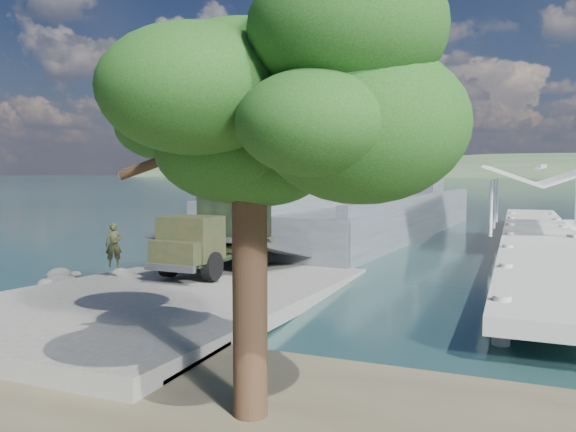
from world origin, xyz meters
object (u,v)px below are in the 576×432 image
at_px(landing_craft, 364,222).
at_px(soldier, 114,254).
at_px(overhang_tree, 234,119).
at_px(pier, 538,225).
at_px(military_truck, 222,231).

xyz_separation_m(landing_craft, soldier, (-4.54, -23.89, 0.50)).
bearing_deg(landing_craft, overhang_tree, -74.50).
height_order(pier, military_truck, pier).
distance_m(landing_craft, military_truck, 20.62).
relative_size(pier, soldier, 23.70).
bearing_deg(soldier, landing_craft, 47.84).
relative_size(pier, military_truck, 5.91).
distance_m(landing_craft, overhang_tree, 34.05).
height_order(landing_craft, military_truck, landing_craft).
height_order(landing_craft, overhang_tree, landing_craft).
xyz_separation_m(pier, soldier, (-16.76, -18.59, -0.17)).
bearing_deg(pier, military_truck, -131.51).
xyz_separation_m(military_truck, overhang_tree, (7.25, -12.62, 3.61)).
height_order(military_truck, soldier, military_truck).
bearing_deg(military_truck, pier, 49.24).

